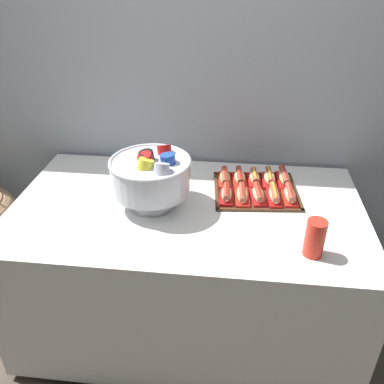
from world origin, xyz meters
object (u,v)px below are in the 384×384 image
object	(u,v)px
hot_dog_3	(274,195)
cup_stack	(315,238)
hot_dog_6	(240,177)
buffet_table	(187,265)
hot_dog_0	(226,194)
hot_dog_5	(225,178)
hot_dog_1	(242,195)
hot_dog_2	(258,194)
hot_dog_7	(254,178)
serving_tray	(256,191)
hot_dog_4	(290,195)
punch_bowl	(151,175)
hot_dog_8	(269,178)
hot_dog_9	(284,177)

from	to	relation	value
hot_dog_3	cup_stack	xyz separation A→B (m)	(0.13, -0.38, 0.04)
hot_dog_6	buffet_table	bearing A→B (deg)	-135.13
hot_dog_0	cup_stack	size ratio (longest dim) A/B	0.98
buffet_table	hot_dog_5	bearing A→B (deg)	54.54
hot_dog_1	hot_dog_2	bearing A→B (deg)	5.41
hot_dog_7	cup_stack	distance (m)	0.58
hot_dog_5	hot_dog_7	bearing A→B (deg)	5.41
serving_tray	hot_dog_0	xyz separation A→B (m)	(-0.14, -0.10, 0.03)
serving_tray	hot_dog_4	size ratio (longest dim) A/B	2.61
hot_dog_5	punch_bowl	xyz separation A→B (m)	(-0.32, -0.25, 0.13)
buffet_table	hot_dog_2	distance (m)	0.53
serving_tray	hot_dog_7	xyz separation A→B (m)	(-0.01, 0.08, 0.03)
hot_dog_0	hot_dog_8	xyz separation A→B (m)	(0.21, 0.19, -0.00)
hot_dog_3	hot_dog_4	bearing A→B (deg)	5.41
hot_dog_2	hot_dog_9	bearing A→B (deg)	53.14
cup_stack	buffet_table	bearing A→B (deg)	151.29
hot_dog_3	serving_tray	bearing A→B (deg)	137.69
hot_dog_9	cup_stack	xyz separation A→B (m)	(0.07, -0.55, 0.04)
buffet_table	hot_dog_1	xyz separation A→B (m)	(0.25, 0.07, 0.40)
hot_dog_8	buffet_table	bearing A→B (deg)	-147.00
hot_dog_6	punch_bowl	xyz separation A→B (m)	(-0.40, -0.25, 0.13)
hot_dog_7	hot_dog_9	world-z (taller)	hot_dog_9
hot_dog_6	hot_dog_4	bearing A→B (deg)	-30.84
hot_dog_4	hot_dog_5	distance (m)	0.34
serving_tray	hot_dog_4	world-z (taller)	hot_dog_4
hot_dog_5	hot_dog_9	xyz separation A→B (m)	(0.30, 0.03, 0.00)
hot_dog_0	hot_dog_3	world-z (taller)	hot_dog_0
hot_dog_3	punch_bowl	distance (m)	0.59
hot_dog_7	punch_bowl	distance (m)	0.55
hot_dog_0	hot_dog_8	bearing A→B (deg)	41.67
hot_dog_7	hot_dog_4	bearing A→B (deg)	-42.31
hot_dog_2	hot_dog_3	size ratio (longest dim) A/B	0.92
hot_dog_2	hot_dog_6	size ratio (longest dim) A/B	1.01
hot_dog_5	serving_tray	bearing A→B (deg)	-23.40
serving_tray	hot_dog_3	world-z (taller)	hot_dog_3
hot_dog_5	hot_dog_9	bearing A→B (deg)	5.41
buffet_table	hot_dog_6	bearing A→B (deg)	44.87
hot_dog_8	hot_dog_5	bearing A→B (deg)	-174.59
hot_dog_4	hot_dog_7	bearing A→B (deg)	137.69
buffet_table	hot_dog_7	bearing A→B (deg)	38.00
hot_dog_5	hot_dog_7	world-z (taller)	same
serving_tray	cup_stack	distance (m)	0.51
hot_dog_3	hot_dog_9	size ratio (longest dim) A/B	0.96
hot_dog_3	hot_dog_6	bearing A→B (deg)	137.69
hot_dog_6	hot_dog_9	size ratio (longest dim) A/B	0.87
hot_dog_1	hot_dog_7	world-z (taller)	hot_dog_7
hot_dog_1	hot_dog_9	distance (m)	0.28
hot_dog_9	cup_stack	size ratio (longest dim) A/B	1.20
hot_dog_1	buffet_table	bearing A→B (deg)	-163.81
serving_tray	hot_dog_7	bearing A→B (deg)	95.41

